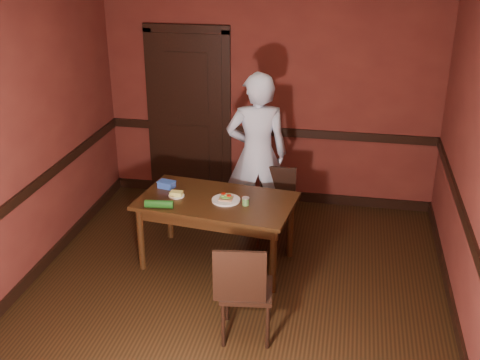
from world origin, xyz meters
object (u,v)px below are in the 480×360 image
at_px(person, 257,155).
at_px(sauce_jar, 246,201).
at_px(sandwich_plate, 226,199).
at_px(chair_near, 247,288).
at_px(dining_table, 217,231).
at_px(food_tub, 167,184).
at_px(chair_far, 275,208).
at_px(cheese_saucer, 176,194).

height_order(person, sauce_jar, person).
bearing_deg(sauce_jar, sandwich_plate, 164.37).
relative_size(chair_near, sauce_jar, 11.21).
height_order(dining_table, person, person).
bearing_deg(food_tub, chair_far, 30.04).
relative_size(sauce_jar, cheese_saucer, 0.50).
bearing_deg(chair_near, sandwich_plate, -76.66).
relative_size(dining_table, person, 0.83).
bearing_deg(chair_far, dining_table, -135.64).
bearing_deg(food_tub, cheese_saucer, -36.79).
bearing_deg(person, sandwich_plate, 64.58).
distance_m(chair_near, sauce_jar, 1.09).
bearing_deg(sandwich_plate, food_tub, 163.42).
height_order(dining_table, sandwich_plate, sandwich_plate).
distance_m(person, sandwich_plate, 0.83).
distance_m(chair_far, chair_near, 1.63).
bearing_deg(food_tub, chair_near, -37.48).
relative_size(cheese_saucer, food_tub, 0.85).
bearing_deg(food_tub, sandwich_plate, -3.97).
bearing_deg(sandwich_plate, person, 77.27).
relative_size(chair_far, chair_near, 0.91).
bearing_deg(person, food_tub, 22.10).
xyz_separation_m(sauce_jar, cheese_saucer, (-0.72, 0.07, -0.02)).
xyz_separation_m(chair_near, sandwich_plate, (-0.41, 1.09, 0.28)).
bearing_deg(chair_near, chair_far, -97.75).
relative_size(chair_far, sauce_jar, 10.20).
relative_size(dining_table, food_tub, 7.99).
xyz_separation_m(chair_near, cheese_saucer, (-0.92, 1.10, 0.28)).
height_order(person, sandwich_plate, person).
height_order(sandwich_plate, cheese_saucer, sandwich_plate).
height_order(person, cheese_saucer, person).
relative_size(chair_far, person, 0.45).
relative_size(person, sauce_jar, 22.67).
xyz_separation_m(cheese_saucer, food_tub, (-0.16, 0.19, 0.02)).
relative_size(dining_table, chair_near, 1.68).
relative_size(sandwich_plate, sauce_jar, 3.48).
xyz_separation_m(dining_table, cheese_saucer, (-0.41, -0.00, 0.38)).
distance_m(chair_far, cheese_saucer, 1.12).
distance_m(chair_far, sauce_jar, 0.72).
bearing_deg(chair_near, food_tub, -57.21).
height_order(chair_near, sauce_jar, chair_near).
distance_m(person, cheese_saucer, 1.05).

